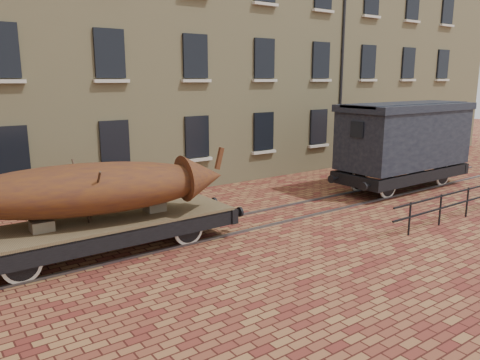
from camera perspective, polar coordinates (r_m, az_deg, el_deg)
ground at (r=15.19m, az=1.26°, el=-5.10°), size 90.00×90.00×0.00m
warehouse_cream at (r=24.67m, az=-7.61°, el=17.90°), size 40.00×10.19×14.00m
rail_track at (r=15.19m, az=1.26°, el=-4.99°), size 30.00×1.52×0.06m
flatcar_wagon at (r=12.77m, az=-16.37°, el=-5.52°), size 7.90×2.14×1.19m
iron_boat at (r=12.39m, az=-18.16°, el=-1.03°), size 7.40×3.32×1.74m
goods_van at (r=20.49m, az=19.46°, el=5.14°), size 6.91×2.52×3.57m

